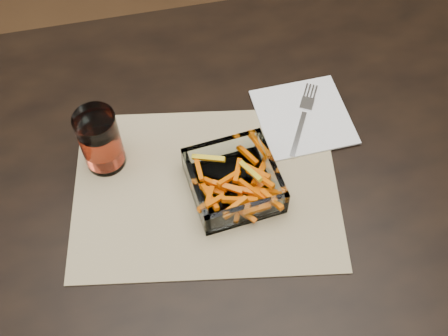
{
  "coord_description": "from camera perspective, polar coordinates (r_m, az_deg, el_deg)",
  "views": [
    {
      "loc": [
        -0.23,
        -0.48,
        1.58
      ],
      "look_at": [
        -0.12,
        0.01,
        0.78
      ],
      "focal_mm": 45.0,
      "sensor_mm": 36.0,
      "label": 1
    }
  ],
  "objects": [
    {
      "name": "dining_table",
      "position": [
        1.06,
        6.54,
        -2.72
      ],
      "size": [
        1.6,
        0.9,
        0.75
      ],
      "color": "black",
      "rests_on": "ground"
    },
    {
      "name": "placemat",
      "position": [
        0.96,
        -1.84,
        -2.08
      ],
      "size": [
        0.5,
        0.4,
        0.0
      ],
      "primitive_type": "cube",
      "rotation": [
        0.0,
        0.0,
        -0.17
      ],
      "color": "tan",
      "rests_on": "dining_table"
    },
    {
      "name": "glass_bowl",
      "position": [
        0.94,
        0.99,
        -1.44
      ],
      "size": [
        0.15,
        0.15,
        0.06
      ],
      "rotation": [
        0.0,
        0.0,
        0.1
      ],
      "color": "white",
      "rests_on": "placemat"
    },
    {
      "name": "tumbler",
      "position": [
        0.97,
        -12.41,
        2.6
      ],
      "size": [
        0.07,
        0.07,
        0.12
      ],
      "color": "white",
      "rests_on": "placemat"
    },
    {
      "name": "napkin",
      "position": [
        1.05,
        8.06,
        5.19
      ],
      "size": [
        0.17,
        0.17,
        0.0
      ],
      "primitive_type": "cube",
      "rotation": [
        0.0,
        0.0,
        0.03
      ],
      "color": "white",
      "rests_on": "placemat"
    },
    {
      "name": "fork",
      "position": [
        1.05,
        8.06,
        5.21
      ],
      "size": [
        0.1,
        0.16,
        0.0
      ],
      "rotation": [
        0.0,
        0.0,
        -0.51
      ],
      "color": "silver",
      "rests_on": "napkin"
    }
  ]
}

